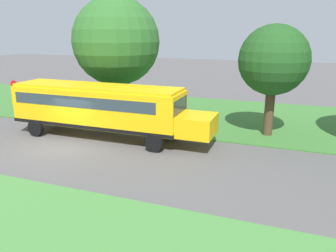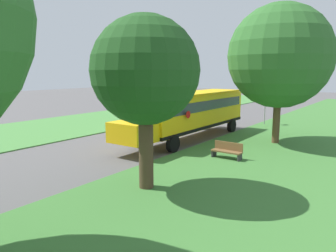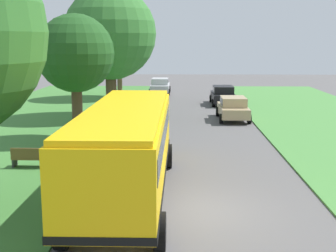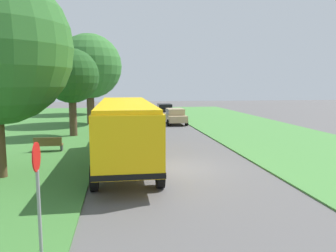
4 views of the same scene
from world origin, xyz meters
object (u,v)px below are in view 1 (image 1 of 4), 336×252
at_px(oak_tree_beside_bus, 119,42).
at_px(park_bench, 181,117).
at_px(oak_tree_roadside_mid, 274,60).
at_px(stop_sign, 15,94).
at_px(school_bus, 101,106).

relative_size(oak_tree_beside_bus, park_bench, 5.40).
xyz_separation_m(oak_tree_beside_bus, oak_tree_roadside_mid, (1.68, 11.00, -0.84)).
xyz_separation_m(stop_sign, park_bench, (-2.30, 12.23, -1.26)).
distance_m(school_bus, stop_sign, 8.95).
distance_m(school_bus, oak_tree_beside_bus, 6.65).
bearing_deg(park_bench, stop_sign, -79.34).
relative_size(oak_tree_roadside_mid, park_bench, 4.14).
bearing_deg(oak_tree_roadside_mid, stop_sign, -85.03).
height_order(oak_tree_beside_bus, park_bench, oak_tree_beside_bus).
relative_size(school_bus, oak_tree_beside_bus, 1.43).
bearing_deg(oak_tree_roadside_mid, oak_tree_beside_bus, -98.68).
distance_m(oak_tree_beside_bus, oak_tree_roadside_mid, 11.16).
height_order(school_bus, stop_sign, school_bus).
height_order(oak_tree_roadside_mid, stop_sign, oak_tree_roadside_mid).
relative_size(oak_tree_beside_bus, oak_tree_roadside_mid, 1.30).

